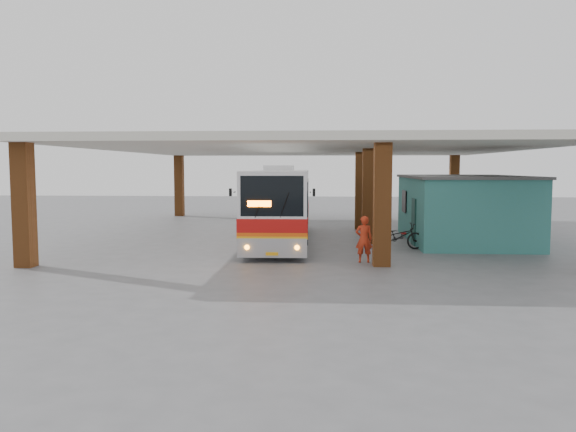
{
  "coord_description": "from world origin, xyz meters",
  "views": [
    {
      "loc": [
        0.97,
        -22.87,
        3.48
      ],
      "look_at": [
        -0.52,
        0.0,
        1.5
      ],
      "focal_mm": 35.0,
      "sensor_mm": 36.0,
      "label": 1
    }
  ],
  "objects_px": {
    "motorcycle": "(399,236)",
    "red_chair": "(408,230)",
    "pedestrian": "(364,239)",
    "coach_bus": "(281,204)"
  },
  "relations": [
    {
      "from": "motorcycle",
      "to": "red_chair",
      "type": "relative_size",
      "value": 2.54
    },
    {
      "from": "pedestrian",
      "to": "red_chair",
      "type": "height_order",
      "value": "pedestrian"
    },
    {
      "from": "pedestrian",
      "to": "red_chair",
      "type": "xyz_separation_m",
      "value": [
        2.68,
        7.31,
        -0.47
      ]
    },
    {
      "from": "coach_bus",
      "to": "pedestrian",
      "type": "height_order",
      "value": "coach_bus"
    },
    {
      "from": "motorcycle",
      "to": "pedestrian",
      "type": "xyz_separation_m",
      "value": [
        -1.72,
        -3.39,
        0.3
      ]
    },
    {
      "from": "coach_bus",
      "to": "red_chair",
      "type": "relative_size",
      "value": 14.6
    },
    {
      "from": "coach_bus",
      "to": "pedestrian",
      "type": "distance_m",
      "value": 6.68
    },
    {
      "from": "motorcycle",
      "to": "red_chair",
      "type": "height_order",
      "value": "motorcycle"
    },
    {
      "from": "red_chair",
      "to": "coach_bus",
      "type": "bearing_deg",
      "value": -167.92
    },
    {
      "from": "red_chair",
      "to": "motorcycle",
      "type": "bearing_deg",
      "value": -106.98
    }
  ]
}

